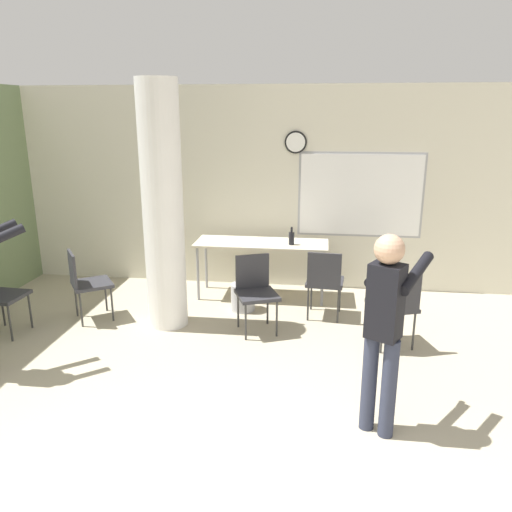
% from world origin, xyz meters
% --- Properties ---
extents(wall_back, '(8.00, 0.15, 2.80)m').
position_xyz_m(wall_back, '(0.03, 5.06, 1.40)').
color(wall_back, beige).
rests_on(wall_back, ground_plane).
extents(support_pillar, '(0.46, 0.46, 2.80)m').
position_xyz_m(support_pillar, '(-0.92, 3.44, 1.40)').
color(support_pillar, white).
rests_on(support_pillar, ground_plane).
extents(folding_table, '(1.77, 0.61, 0.77)m').
position_xyz_m(folding_table, '(0.07, 4.49, 0.71)').
color(folding_table, beige).
rests_on(folding_table, ground_plane).
extents(bottle_on_table, '(0.07, 0.07, 0.24)m').
position_xyz_m(bottle_on_table, '(0.48, 4.42, 0.86)').
color(bottle_on_table, black).
rests_on(bottle_on_table, folding_table).
extents(waste_bin, '(0.30, 0.30, 0.35)m').
position_xyz_m(waste_bin, '(-0.10, 3.98, 0.17)').
color(waste_bin, '#B2B2B7').
rests_on(waste_bin, ground_plane).
extents(chair_near_pillar, '(0.61, 0.61, 0.87)m').
position_xyz_m(chair_near_pillar, '(-1.92, 3.42, 0.51)').
color(chair_near_pillar, '#2D2D33').
rests_on(chair_near_pillar, ground_plane).
extents(chair_table_front, '(0.58, 0.58, 0.87)m').
position_xyz_m(chair_table_front, '(0.13, 3.41, 0.51)').
color(chair_table_front, '#2D2D33').
rests_on(chair_table_front, ground_plane).
extents(chair_table_right, '(0.48, 0.48, 0.87)m').
position_xyz_m(chair_table_right, '(0.92, 3.84, 0.51)').
color(chair_table_right, '#2D2D33').
rests_on(chair_table_right, ground_plane).
extents(chair_mid_room, '(0.56, 0.56, 0.87)m').
position_xyz_m(chair_mid_room, '(1.66, 3.15, 0.51)').
color(chair_mid_room, '#2D2D33').
rests_on(chair_mid_room, ground_plane).
extents(person_playing_side, '(0.55, 0.67, 1.62)m').
position_xyz_m(person_playing_side, '(1.36, 1.64, 0.95)').
color(person_playing_side, '#2D3347').
rests_on(person_playing_side, ground_plane).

